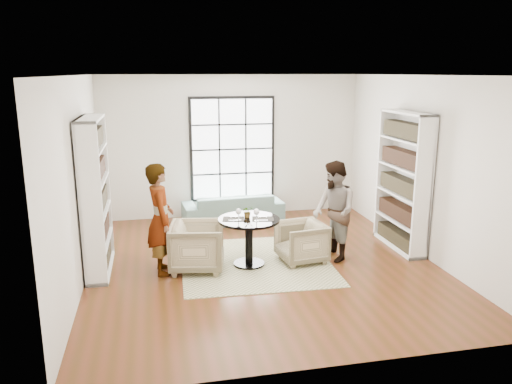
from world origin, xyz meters
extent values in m
plane|color=#592915|center=(0.00, 0.00, 0.00)|extent=(6.00, 6.00, 0.00)
plane|color=silver|center=(0.00, 3.00, 1.50)|extent=(5.50, 0.00, 5.50)
plane|color=silver|center=(-2.75, 0.00, 1.50)|extent=(0.00, 6.00, 6.00)
plane|color=silver|center=(2.75, 0.00, 1.50)|extent=(0.00, 6.00, 6.00)
plane|color=silver|center=(0.00, -3.00, 1.50)|extent=(5.50, 0.00, 5.50)
plane|color=white|center=(0.00, 0.00, 3.00)|extent=(6.00, 6.00, 0.00)
cube|color=black|center=(0.00, 2.98, 1.45)|extent=(1.82, 0.06, 2.22)
cube|color=white|center=(0.00, 2.94, 1.45)|extent=(1.70, 0.02, 2.10)
cube|color=beige|center=(-0.10, 0.08, 0.01)|extent=(2.49, 2.49, 0.01)
cylinder|color=black|center=(-0.23, 0.00, 0.02)|extent=(0.50, 0.50, 0.04)
cylinder|color=black|center=(-0.23, 0.00, 0.38)|extent=(0.13, 0.13, 0.70)
cylinder|color=black|center=(-0.23, 0.00, 0.76)|extent=(0.98, 0.98, 0.04)
imported|color=gray|center=(-0.09, 2.45, 0.30)|extent=(2.10, 0.93, 0.60)
imported|color=#C7B08E|center=(-1.06, -0.01, 0.38)|extent=(0.96, 0.94, 0.76)
imported|color=tan|center=(0.64, -0.01, 0.33)|extent=(0.82, 0.80, 0.67)
imported|color=gray|center=(-1.61, -0.01, 0.86)|extent=(0.46, 0.66, 1.73)
imported|color=gray|center=(1.19, -0.01, 0.83)|extent=(0.68, 0.85, 1.65)
cube|color=#272522|center=(-0.47, 0.03, 0.79)|extent=(0.39, 0.32, 0.01)
cube|color=#272522|center=(-0.02, -0.06, 0.79)|extent=(0.39, 0.32, 0.01)
cylinder|color=silver|center=(-0.40, -0.06, 0.79)|extent=(0.07, 0.07, 0.01)
cylinder|color=silver|center=(-0.40, -0.06, 0.84)|extent=(0.01, 0.01, 0.11)
sphere|color=maroon|center=(-0.40, -0.06, 0.93)|extent=(0.08, 0.08, 0.08)
ellipsoid|color=white|center=(-0.40, -0.06, 0.93)|extent=(0.09, 0.09, 0.10)
cylinder|color=silver|center=(-0.14, -0.16, 0.79)|extent=(0.07, 0.07, 0.01)
cylinder|color=silver|center=(-0.14, -0.16, 0.84)|extent=(0.01, 0.01, 0.11)
sphere|color=maroon|center=(-0.14, -0.16, 0.93)|extent=(0.09, 0.09, 0.09)
ellipsoid|color=white|center=(-0.14, -0.16, 0.93)|extent=(0.09, 0.09, 0.10)
imported|color=gray|center=(-0.23, 0.08, 0.88)|extent=(0.20, 0.18, 0.19)
camera|label=1|loc=(-1.68, -7.45, 3.05)|focal=35.00mm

